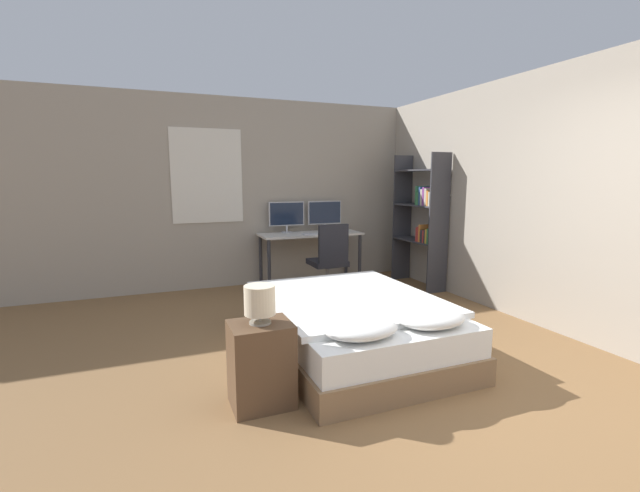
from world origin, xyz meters
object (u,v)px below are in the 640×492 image
monitor_left (287,215)px  monitor_right (325,214)px  bed (353,325)px  bookshelf (424,214)px  nightstand (261,364)px  office_chair (329,267)px  keyboard (315,234)px  desk (310,240)px  computer_mouse (332,232)px  bedside_lamp (260,301)px

monitor_left → monitor_right: (0.61, 0.00, 0.00)m
bed → bookshelf: (1.99, 1.77, 0.81)m
nightstand → office_chair: size_ratio=0.60×
bed → keyboard: 2.48m
monitor_right → bookshelf: (1.13, -0.95, 0.03)m
desk → office_chair: size_ratio=1.52×
nightstand → bookshelf: (2.99, 2.35, 0.77)m
monitor_left → keyboard: bearing=-50.2°
monitor_left → computer_mouse: 0.73m
bed → nightstand: bearing=-149.8°
bed → desk: 2.63m
bed → nightstand: nightstand is taller
nightstand → bed: bearing=30.2°
bedside_lamp → monitor_right: (1.85, 3.30, 0.28)m
computer_mouse → desk: bearing=146.6°
desk → monitor_left: (-0.31, 0.19, 0.36)m
keyboard → nightstand: bearing=-117.8°
nightstand → monitor_right: monitor_right is taller
bookshelf → monitor_left: bearing=151.3°
nightstand → monitor_left: 3.60m
keyboard → bookshelf: bearing=-22.2°
bedside_lamp → monitor_right: 3.80m
computer_mouse → bookshelf: 1.33m
bed → desk: desk is taller
monitor_left → computer_mouse: bearing=-32.2°
bed → monitor_left: 2.84m
bookshelf → keyboard: bearing=157.8°
office_chair → bedside_lamp: bearing=-122.8°
office_chair → computer_mouse: bearing=62.4°
office_chair → monitor_right: bearing=70.8°
nightstand → keyboard: (1.55, 2.93, 0.48)m
nightstand → monitor_left: bearing=69.4°
monitor_right → monitor_left: bearing=180.0°
bed → keyboard: (0.55, 2.36, 0.53)m
nightstand → monitor_left: (1.24, 3.30, 0.74)m
nightstand → monitor_right: bearing=60.7°
monitor_left → bookshelf: size_ratio=0.28×
bedside_lamp → computer_mouse: (1.82, 2.93, 0.04)m
nightstand → office_chair: office_chair is taller
bookshelf → office_chair: bearing=179.1°
monitor_left → bookshelf: 1.99m
bedside_lamp → bed: bearing=30.2°
bed → monitor_right: (0.86, 2.72, 0.78)m
bookshelf → bedside_lamp: bearing=-141.9°
desk → monitor_left: monitor_left is taller
computer_mouse → bookshelf: bearing=-26.8°
monitor_left → bookshelf: bookshelf is taller
bed → computer_mouse: (0.83, 2.36, 0.54)m
nightstand → computer_mouse: bearing=58.2°
office_chair → desk: bearing=88.5°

